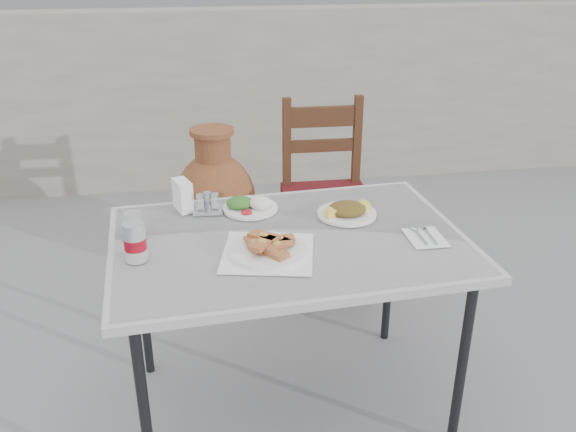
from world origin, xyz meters
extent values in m
plane|color=slate|center=(0.00, 0.00, 0.00)|extent=(80.00, 80.00, 0.00)
cylinder|color=black|center=(-0.42, -0.26, 0.34)|extent=(0.03, 0.03, 0.67)
cylinder|color=black|center=(0.61, -0.19, 0.34)|extent=(0.03, 0.03, 0.67)
cylinder|color=black|center=(-0.46, 0.39, 0.34)|extent=(0.03, 0.03, 0.67)
cylinder|color=black|center=(0.56, 0.46, 0.34)|extent=(0.03, 0.03, 0.67)
cube|color=white|center=(0.07, 0.10, 0.70)|extent=(1.23, 0.88, 0.03)
cube|color=white|center=(0.07, 0.10, 0.71)|extent=(1.19, 0.83, 0.00)
cube|color=white|center=(-0.01, 0.00, 0.72)|extent=(0.34, 0.34, 0.00)
cylinder|color=white|center=(-0.01, 0.00, 0.73)|extent=(0.25, 0.25, 0.01)
cylinder|color=white|center=(-0.01, 0.00, 0.72)|extent=(0.26, 0.26, 0.01)
cylinder|color=white|center=(-0.03, 0.34, 0.72)|extent=(0.20, 0.20, 0.01)
ellipsoid|color=white|center=(0.00, 0.34, 0.74)|extent=(0.08, 0.08, 0.05)
ellipsoid|color=#31651D|center=(-0.07, 0.35, 0.74)|extent=(0.10, 0.09, 0.04)
cylinder|color=red|center=(-0.05, 0.29, 0.73)|extent=(0.04, 0.04, 0.01)
cylinder|color=white|center=(0.31, 0.24, 0.72)|extent=(0.21, 0.21, 0.01)
ellipsoid|color=#195E17|center=(0.31, 0.24, 0.74)|extent=(0.14, 0.13, 0.04)
cylinder|color=yellow|center=(0.24, 0.21, 0.74)|extent=(0.05, 0.04, 0.04)
cylinder|color=yellow|center=(0.37, 0.26, 0.74)|extent=(0.05, 0.04, 0.04)
cylinder|color=silver|center=(-0.42, 0.02, 0.78)|extent=(0.07, 0.07, 0.12)
cylinder|color=#A60B1B|center=(-0.42, 0.02, 0.77)|extent=(0.07, 0.07, 0.04)
cylinder|color=#BBBAC2|center=(-0.42, 0.02, 0.84)|extent=(0.06, 0.06, 0.00)
cylinder|color=white|center=(-0.43, 0.18, 0.76)|extent=(0.06, 0.06, 0.09)
cylinder|color=black|center=(-0.43, 0.18, 0.74)|extent=(0.05, 0.05, 0.05)
cube|color=white|center=(-0.27, 0.38, 0.77)|extent=(0.08, 0.11, 0.11)
cube|color=blue|center=(-0.25, 0.39, 0.76)|extent=(0.03, 0.05, 0.07)
cube|color=#BBBAC2|center=(-0.19, 0.36, 0.72)|extent=(0.11, 0.09, 0.01)
cylinder|color=white|center=(-0.21, 0.33, 0.76)|extent=(0.03, 0.03, 0.06)
cylinder|color=white|center=(-0.16, 0.33, 0.76)|extent=(0.03, 0.03, 0.06)
cylinder|color=#BBBAC2|center=(-0.19, 0.38, 0.76)|extent=(0.03, 0.03, 0.05)
cube|color=white|center=(0.52, 0.02, 0.72)|extent=(0.12, 0.15, 0.00)
cube|color=#BBBAC2|center=(0.50, 0.02, 0.72)|extent=(0.01, 0.12, 0.00)
ellipsoid|color=#BBBAC2|center=(0.51, 0.09, 0.72)|extent=(0.03, 0.04, 0.01)
cube|color=#BBBAC2|center=(0.54, 0.02, 0.72)|extent=(0.01, 0.12, 0.00)
cube|color=#BBBAC2|center=(0.54, 0.09, 0.72)|extent=(0.02, 0.03, 0.00)
cube|color=#34200E|center=(0.22, 0.78, 0.22)|extent=(0.04, 0.04, 0.44)
cube|color=#34200E|center=(0.57, 0.77, 0.22)|extent=(0.04, 0.04, 0.44)
cube|color=#34200E|center=(0.23, 1.13, 0.22)|extent=(0.04, 0.04, 0.44)
cube|color=#34200E|center=(0.58, 1.12, 0.22)|extent=(0.04, 0.04, 0.44)
cube|color=#5A1214|center=(0.40, 0.95, 0.47)|extent=(0.42, 0.42, 0.05)
cube|color=#34200E|center=(0.23, 1.13, 0.69)|extent=(0.04, 0.04, 0.49)
cube|color=#34200E|center=(0.58, 1.12, 0.69)|extent=(0.04, 0.04, 0.49)
cube|color=#34200E|center=(0.40, 1.13, 0.83)|extent=(0.39, 0.04, 0.10)
cube|color=#34200E|center=(0.40, 1.13, 0.69)|extent=(0.39, 0.04, 0.06)
cylinder|color=brown|center=(-0.13, 1.27, 0.04)|extent=(0.33, 0.33, 0.08)
ellipsoid|color=brown|center=(-0.13, 1.27, 0.36)|extent=(0.43, 0.43, 0.53)
cylinder|color=beige|center=(-0.13, 1.27, 0.36)|extent=(0.43, 0.43, 0.06)
cylinder|color=brown|center=(-0.13, 1.27, 0.65)|extent=(0.18, 0.18, 0.16)
cylinder|color=brown|center=(-0.13, 1.27, 0.74)|extent=(0.22, 0.22, 0.03)
cube|color=#A69C8A|center=(0.00, 2.50, 0.60)|extent=(6.00, 0.25, 1.20)
camera|label=1|loc=(-0.21, -1.69, 1.63)|focal=38.00mm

